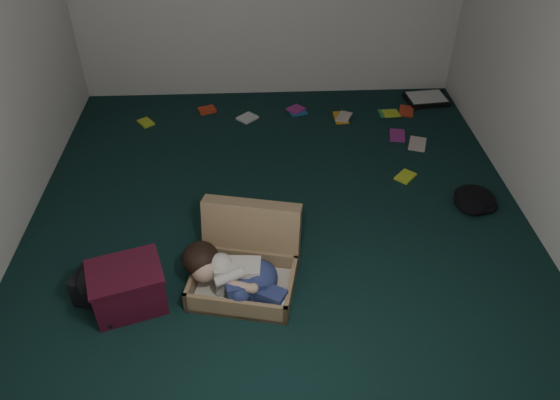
{
  "coord_description": "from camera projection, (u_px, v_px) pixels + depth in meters",
  "views": [
    {
      "loc": [
        -0.16,
        -3.3,
        2.85
      ],
      "look_at": [
        0.0,
        -0.15,
        0.35
      ],
      "focal_mm": 35.0,
      "sensor_mm": 36.0,
      "label": 1
    }
  ],
  "objects": [
    {
      "name": "book_scatter",
      "position": [
        323.0,
        125.0,
        5.54
      ],
      "size": [
        2.93,
        1.51,
        0.02
      ],
      "color": "#C3DC26",
      "rests_on": "floor"
    },
    {
      "name": "maroon_bin",
      "position": [
        128.0,
        287.0,
        3.6
      ],
      "size": [
        0.56,
        0.49,
        0.32
      ],
      "rotation": [
        0.0,
        0.0,
        0.31
      ],
      "color": "#460E1F",
      "rests_on": "floor"
    },
    {
      "name": "backpack",
      "position": [
        98.0,
        287.0,
        3.66
      ],
      "size": [
        0.45,
        0.4,
        0.23
      ],
      "primitive_type": null,
      "rotation": [
        0.0,
        0.0,
        -0.27
      ],
      "color": "black",
      "rests_on": "floor"
    },
    {
      "name": "wall_front",
      "position": [
        311.0,
        369.0,
        1.79
      ],
      "size": [
        4.5,
        0.0,
        4.5
      ],
      "primitive_type": "plane",
      "rotation": [
        -1.57,
        0.0,
        0.0
      ],
      "color": "silver",
      "rests_on": "ground"
    },
    {
      "name": "floor",
      "position": [
        279.0,
        223.0,
        4.36
      ],
      "size": [
        4.5,
        4.5,
        0.0
      ],
      "primitive_type": "plane",
      "color": "black",
      "rests_on": "ground"
    },
    {
      "name": "clothing_pile",
      "position": [
        481.0,
        193.0,
        4.55
      ],
      "size": [
        0.52,
        0.48,
        0.13
      ],
      "primitive_type": null,
      "rotation": [
        0.0,
        0.0,
        -0.39
      ],
      "color": "black",
      "rests_on": "floor"
    },
    {
      "name": "person",
      "position": [
        234.0,
        274.0,
        3.65
      ],
      "size": [
        0.72,
        0.48,
        0.32
      ],
      "rotation": [
        0.0,
        0.0,
        -0.21
      ],
      "color": "beige",
      "rests_on": "suitcase"
    },
    {
      "name": "suitcase",
      "position": [
        247.0,
        261.0,
        3.8
      ],
      "size": [
        0.82,
        0.81,
        0.51
      ],
      "rotation": [
        0.0,
        0.0,
        -0.21
      ],
      "color": "#987953",
      "rests_on": "floor"
    },
    {
      "name": "paper_tray",
      "position": [
        426.0,
        99.0,
        5.93
      ],
      "size": [
        0.46,
        0.37,
        0.06
      ],
      "rotation": [
        0.0,
        0.0,
        0.11
      ],
      "color": "black",
      "rests_on": "floor"
    }
  ]
}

